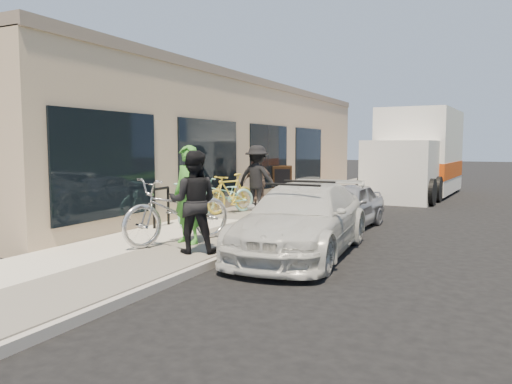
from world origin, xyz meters
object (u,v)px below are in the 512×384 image
(sandwich_board, at_px, (282,181))
(bystander_b, at_px, (259,182))
(moving_truck, at_px, (417,157))
(cruiser_bike_a, at_px, (189,201))
(sedan_white, at_px, (302,219))
(cruiser_bike_b, at_px, (225,195))
(woman_rider, at_px, (188,195))
(man_standing, at_px, (193,202))
(cruiser_bike_c, at_px, (231,193))
(sedan_silver, at_px, (344,206))
(tandem_bike, at_px, (179,210))
(bystander_a, at_px, (257,178))
(bike_rack, at_px, (161,203))

(sandwich_board, height_order, bystander_b, bystander_b)
(moving_truck, distance_m, cruiser_bike_a, 11.39)
(sedan_white, xyz_separation_m, cruiser_bike_b, (-3.48, 3.28, 0.00))
(woman_rider, xyz_separation_m, man_standing, (0.53, -0.64, -0.04))
(sandwich_board, distance_m, bystander_b, 2.90)
(woman_rider, distance_m, cruiser_bike_b, 4.24)
(cruiser_bike_c, distance_m, bystander_b, 1.64)
(sedan_silver, height_order, cruiser_bike_b, cruiser_bike_b)
(sandwich_board, distance_m, sedan_silver, 6.01)
(cruiser_bike_c, height_order, bystander_b, bystander_b)
(tandem_bike, height_order, cruiser_bike_b, tandem_bike)
(sedan_silver, bearing_deg, man_standing, -104.58)
(sandwich_board, xyz_separation_m, sedan_white, (3.73, -7.88, -0.08))
(tandem_bike, bearing_deg, sedan_silver, 82.00)
(woman_rider, bearing_deg, bystander_b, 114.06)
(cruiser_bike_a, bearing_deg, bystander_a, 63.72)
(bike_rack, height_order, tandem_bike, tandem_bike)
(sandwich_board, relative_size, woman_rider, 0.60)
(woman_rider, xyz_separation_m, bystander_b, (-1.27, 5.71, -0.18))
(cruiser_bike_a, height_order, cruiser_bike_b, cruiser_bike_a)
(bike_rack, distance_m, cruiser_bike_b, 2.60)
(tandem_bike, xyz_separation_m, man_standing, (0.72, -0.59, 0.26))
(cruiser_bike_b, bearing_deg, tandem_bike, -44.64)
(sedan_silver, bearing_deg, cruiser_bike_a, -149.84)
(bike_rack, relative_size, cruiser_bike_a, 0.52)
(bystander_b, bearing_deg, tandem_bike, -104.32)
(man_standing, relative_size, bystander_b, 1.17)
(cruiser_bike_c, bearing_deg, moving_truck, 82.56)
(man_standing, distance_m, cruiser_bike_b, 5.03)
(sandwich_board, bearing_deg, cruiser_bike_c, -107.40)
(sedan_white, bearing_deg, woman_rider, -165.51)
(bystander_b, bearing_deg, cruiser_bike_b, -121.13)
(sedan_silver, bearing_deg, tandem_bike, -115.92)
(moving_truck, bearing_deg, bystander_b, -113.20)
(bike_rack, xyz_separation_m, cruiser_bike_c, (0.30, 2.72, -0.01))
(cruiser_bike_b, bearing_deg, sedan_white, -15.55)
(moving_truck, bearing_deg, bystander_a, -108.82)
(sandwich_board, bearing_deg, tandem_bike, -101.93)
(bike_rack, distance_m, cruiser_bike_a, 0.77)
(cruiser_bike_b, distance_m, bystander_a, 1.16)
(tandem_bike, height_order, man_standing, man_standing)
(sandwich_board, height_order, cruiser_bike_b, sandwich_board)
(woman_rider, relative_size, bystander_a, 1.00)
(woman_rider, distance_m, bystander_a, 5.00)
(cruiser_bike_a, distance_m, cruiser_bike_c, 2.01)
(moving_truck, xyz_separation_m, tandem_bike, (-2.47, -12.88, -0.75))
(man_standing, xyz_separation_m, bystander_b, (-1.81, 6.35, -0.13))
(cruiser_bike_c, bearing_deg, cruiser_bike_b, -115.52)
(bike_rack, distance_m, woman_rider, 2.17)
(sandwich_board, relative_size, cruiser_bike_a, 0.65)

